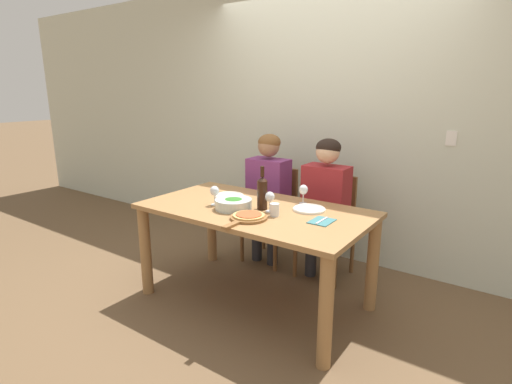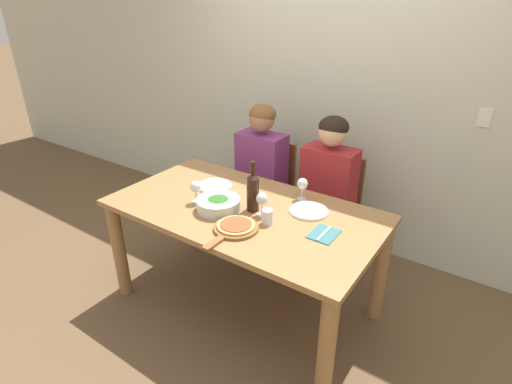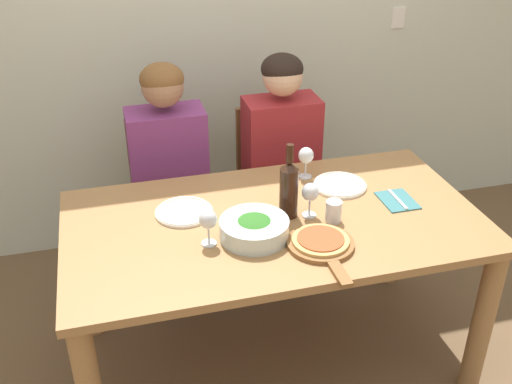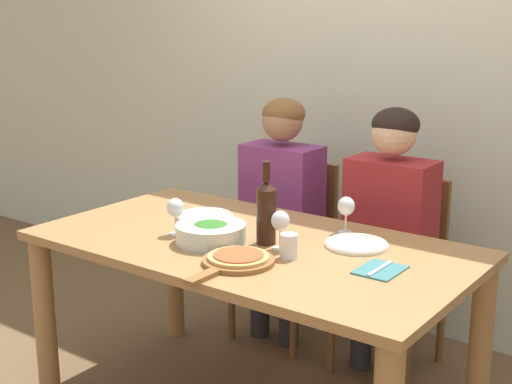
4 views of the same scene
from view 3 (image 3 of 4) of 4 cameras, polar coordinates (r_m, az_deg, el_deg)
name	(u,v)px [view 3 (image 3 of 4)]	position (r m, az deg, el deg)	size (l,w,h in m)	color
ground_plane	(272,356)	(2.95, 1.51, -15.34)	(40.00, 40.00, 0.00)	brown
back_wall	(211,10)	(3.36, -4.30, 16.88)	(10.00, 0.06, 2.70)	beige
dining_table	(274,245)	(2.54, 1.70, -5.03)	(1.71, 0.93, 0.77)	#9E7042
chair_left	(169,195)	(3.23, -8.25, -0.24)	(0.42, 0.42, 0.89)	brown
chair_right	(275,181)	(3.33, 1.85, 1.06)	(0.42, 0.42, 0.89)	brown
person_woman	(169,160)	(3.02, -8.31, 2.99)	(0.47, 0.51, 1.24)	#28282D
person_man	(282,147)	(3.12, 2.49, 4.27)	(0.47, 0.51, 1.24)	#28282D
wine_bottle	(289,188)	(2.42, 3.15, 0.39)	(0.08, 0.08, 0.32)	black
broccoli_bowl	(254,228)	(2.33, -0.17, -3.49)	(0.27, 0.27, 0.08)	silver
dinner_plate_left	(184,212)	(2.51, -6.87, -1.86)	(0.24, 0.24, 0.02)	silver
dinner_plate_right	(340,185)	(2.72, 7.97, 0.68)	(0.24, 0.24, 0.02)	silver
pizza_on_board	(321,244)	(2.30, 6.25, -4.91)	(0.26, 0.40, 0.04)	brown
wine_glass_left	(208,221)	(2.26, -4.59, -2.77)	(0.07, 0.07, 0.15)	silver
wine_glass_right	(306,157)	(2.74, 4.79, 3.35)	(0.07, 0.07, 0.15)	silver
wine_glass_centre	(310,194)	(2.44, 5.18, -0.17)	(0.07, 0.07, 0.15)	silver
water_tumbler	(334,211)	(2.45, 7.40, -1.83)	(0.07, 0.07, 0.09)	silver
fork_on_napkin	(397,200)	(2.66, 13.29, -0.75)	(0.14, 0.18, 0.01)	#387075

